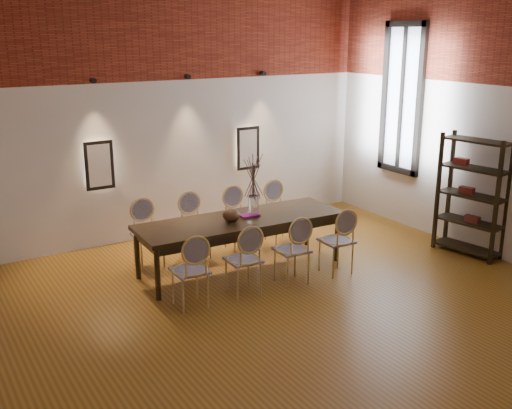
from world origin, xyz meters
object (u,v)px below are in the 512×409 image
chair_far_b (195,227)px  shelving_rack (472,196)px  dining_table (241,244)px  chair_far_a (148,235)px  chair_near_d (336,241)px  chair_near_b (243,259)px  book (249,215)px  bowl (231,215)px  chair_near_c (292,250)px  chair_near_a (190,270)px  chair_far_c (239,220)px  chair_far_d (280,213)px  vase (253,206)px

chair_far_b → shelving_rack: size_ratio=0.52×
dining_table → chair_far_a: (-1.06, 0.79, 0.09)m
chair_near_d → chair_far_b: size_ratio=1.00×
chair_near_b → book: size_ratio=3.62×
chair_far_b → book: size_ratio=3.62×
chair_near_b → chair_far_a: size_ratio=1.00×
bowl → chair_near_c: bearing=-55.0°
chair_near_a → chair_near_c: (1.45, -0.06, 0.00)m
chair_near_a → chair_near_b: size_ratio=1.00×
chair_far_c → bowl: chair_far_c is taller
book → chair_far_d: bearing=34.8°
chair_near_c → chair_far_c: 1.49m
dining_table → chair_far_d: bearing=34.4°
chair_near_c → chair_far_d: (0.79, 1.46, 0.00)m
chair_near_a → chair_far_d: bearing=34.4°
chair_far_b → chair_far_d: 1.45m
chair_far_b → chair_near_c: bearing=115.9°
chair_near_b → chair_near_c: (0.73, -0.03, 0.00)m
shelving_rack → chair_near_d: bearing=159.4°
dining_table → chair_near_d: 1.32m
chair_far_d → chair_near_b: bearing=45.8°
chair_near_b → chair_near_d: 1.45m
chair_near_a → chair_near_b: 0.73m
chair_far_d → shelving_rack: shelving_rack is taller
vase → book: size_ratio=1.15×
dining_table → chair_near_a: bearing=-145.6°
chair_far_d → chair_near_c: bearing=64.1°
dining_table → chair_far_a: 1.32m
chair_near_b → chair_near_a: bearing=180.0°
chair_far_a → bowl: size_ratio=3.92×
chair_near_c → chair_far_a: 2.08m
chair_near_a → chair_far_a: bearing=90.0°
chair_far_a → chair_far_c: (1.45, -0.06, 0.00)m
chair_far_c → book: (-0.25, -0.71, 0.30)m
chair_near_a → chair_near_d: bearing=-0.0°
chair_far_d → book: size_ratio=3.62×
chair_far_b → vase: (0.53, -0.77, 0.43)m
chair_far_b → shelving_rack: shelving_rack is taller
shelving_rack → chair_far_c: bearing=136.2°
chair_far_a → vase: 1.55m
chair_far_a → chair_near_b: bearing=115.9°
chair_near_c → shelving_rack: bearing=-6.8°
dining_table → shelving_rack: shelving_rack is taller
chair_far_b → vase: bearing=127.1°
bowl → chair_near_d: bearing=-31.4°
chair_far_a → dining_table: bearing=145.6°
chair_near_a → chair_near_b: same height
vase → chair_far_d: bearing=37.6°
chair_near_d → chair_far_b: same height
chair_near_d → shelving_rack: size_ratio=0.52×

